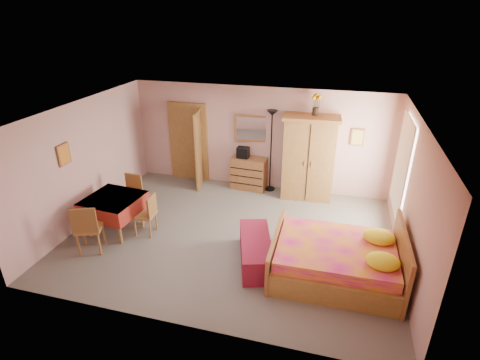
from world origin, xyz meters
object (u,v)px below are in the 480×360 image
(chest_of_drawers, at_px, (249,173))
(dining_table, at_px, (115,214))
(stereo, at_px, (243,152))
(wardrobe, at_px, (308,158))
(chair_south, at_px, (89,227))
(wall_mirror, at_px, (251,129))
(sunflower_vase, at_px, (316,104))
(floor_lamp, at_px, (271,152))
(bed, at_px, (336,251))
(chair_north, at_px, (130,196))
(chair_east, at_px, (145,214))
(chair_west, at_px, (83,209))
(bench, at_px, (256,250))

(chest_of_drawers, bearing_deg, dining_table, -125.42)
(stereo, xyz_separation_m, wardrobe, (1.64, -0.10, 0.06))
(chest_of_drawers, xyz_separation_m, chair_south, (-2.27, -3.46, 0.10))
(wall_mirror, relative_size, sunflower_vase, 1.75)
(chest_of_drawers, relative_size, wardrobe, 0.43)
(chest_of_drawers, xyz_separation_m, floor_lamp, (0.54, 0.06, 0.63))
(bed, bearing_deg, chair_south, -174.93)
(sunflower_vase, distance_m, chair_north, 4.66)
(wall_mirror, xyz_separation_m, dining_table, (-2.21, -2.91, -1.16))
(floor_lamp, bearing_deg, stereo, -175.29)
(wardrobe, distance_m, sunflower_vase, 1.28)
(floor_lamp, height_order, chair_east, floor_lamp)
(floor_lamp, distance_m, dining_table, 3.95)
(wall_mirror, height_order, sunflower_vase, sunflower_vase)
(wall_mirror, distance_m, chair_south, 4.44)
(wardrobe, bearing_deg, bed, -78.37)
(bed, distance_m, chair_west, 5.26)
(wall_mirror, xyz_separation_m, chair_west, (-2.96, -2.93, -1.13))
(bench, height_order, chair_east, chair_east)
(chest_of_drawers, bearing_deg, wall_mirror, 93.85)
(chair_east, bearing_deg, sunflower_vase, -53.88)
(wall_mirror, height_order, bed, wall_mirror)
(stereo, distance_m, sunflower_vase, 2.17)
(chest_of_drawers, distance_m, sunflower_vase, 2.44)
(chair_north, distance_m, chair_east, 0.93)
(wardrobe, bearing_deg, stereo, 172.87)
(bed, relative_size, bench, 1.51)
(wardrobe, bearing_deg, chest_of_drawers, 172.49)
(stereo, bearing_deg, wall_mirror, 53.02)
(chair_south, height_order, chair_north, chair_south)
(wardrobe, xyz_separation_m, dining_table, (-3.69, -2.60, -0.64))
(sunflower_vase, height_order, bed, sunflower_vase)
(floor_lamp, distance_m, chair_north, 3.52)
(wardrobe, distance_m, chair_south, 5.07)
(wall_mirror, xyz_separation_m, chair_east, (-1.56, -2.84, -1.11))
(chair_east, bearing_deg, dining_table, 92.08)
(sunflower_vase, relative_size, chair_south, 0.48)
(chest_of_drawers, distance_m, wardrobe, 1.61)
(chair_east, bearing_deg, bed, -99.38)
(chair_east, bearing_deg, stereo, -31.92)
(bed, relative_size, chair_east, 2.49)
(floor_lamp, bearing_deg, wardrobe, -9.24)
(bench, relative_size, chair_north, 1.58)
(wall_mirror, relative_size, bed, 0.40)
(wall_mirror, xyz_separation_m, bed, (2.29, -3.21, -1.04))
(stereo, height_order, dining_table, stereo)
(chair_west, bearing_deg, bed, 92.91)
(sunflower_vase, xyz_separation_m, chair_south, (-3.82, -3.44, -1.79))
(wall_mirror, bearing_deg, chest_of_drawers, -94.92)
(bench, height_order, chair_west, chair_west)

